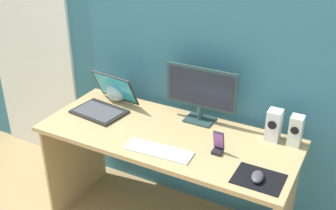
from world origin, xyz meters
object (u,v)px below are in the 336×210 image
at_px(laptop, 105,103).
at_px(keyboard_external, 159,151).
at_px(fishbowl, 117,91).
at_px(phone_in_dock, 218,145).
at_px(speaker_near_monitor, 274,125).
at_px(monitor, 201,92).
at_px(mouse, 257,177).
at_px(speaker_right, 296,131).

height_order(laptop, keyboard_external, laptop).
bearing_deg(fishbowl, phone_in_dock, -18.46).
height_order(speaker_near_monitor, fishbowl, speaker_near_monitor).
distance_m(speaker_near_monitor, laptop, 1.09).
bearing_deg(phone_in_dock, monitor, 129.64).
bearing_deg(speaker_near_monitor, phone_in_dock, -128.69).
relative_size(speaker_near_monitor, keyboard_external, 0.49).
height_order(keyboard_external, mouse, mouse).
bearing_deg(mouse, speaker_near_monitor, 86.59).
xyz_separation_m(speaker_right, speaker_near_monitor, (-0.13, -0.00, 0.00)).
bearing_deg(mouse, monitor, 131.03).
relative_size(monitor, speaker_near_monitor, 2.45).
xyz_separation_m(speaker_right, mouse, (-0.08, -0.42, -0.07)).
height_order(speaker_right, laptop, laptop).
bearing_deg(keyboard_external, fishbowl, 139.13).
height_order(mouse, phone_in_dock, phone_in_dock).
distance_m(monitor, speaker_right, 0.60).
xyz_separation_m(monitor, laptop, (-0.62, -0.16, -0.15)).
relative_size(speaker_right, keyboard_external, 0.47).
bearing_deg(speaker_near_monitor, keyboard_external, -140.81).
xyz_separation_m(laptop, mouse, (1.12, -0.27, -0.03)).
bearing_deg(monitor, phone_in_dock, -50.36).
bearing_deg(speaker_near_monitor, monitor, 179.40).
xyz_separation_m(speaker_near_monitor, fishbowl, (-1.09, 0.01, -0.02)).
xyz_separation_m(laptop, keyboard_external, (0.56, -0.27, -0.04)).
height_order(laptop, mouse, laptop).
bearing_deg(speaker_right, laptop, -172.70).
distance_m(laptop, mouse, 1.15).
relative_size(monitor, keyboard_external, 1.19).
relative_size(fishbowl, mouse, 1.51).
bearing_deg(laptop, mouse, -13.31).
xyz_separation_m(monitor, fishbowl, (-0.62, 0.00, -0.13)).
bearing_deg(phone_in_dock, keyboard_external, -154.21).
distance_m(speaker_near_monitor, keyboard_external, 0.68).
relative_size(fishbowl, keyboard_external, 0.39).
xyz_separation_m(speaker_right, laptop, (-1.21, -0.15, -0.05)).
bearing_deg(laptop, phone_in_dock, -8.53).
bearing_deg(laptop, monitor, 14.50).
bearing_deg(laptop, fishbowl, 92.80).
relative_size(fishbowl, phone_in_dock, 1.10).
bearing_deg(phone_in_dock, speaker_near_monitor, 51.31).
xyz_separation_m(fishbowl, phone_in_dock, (0.86, -0.29, -0.02)).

